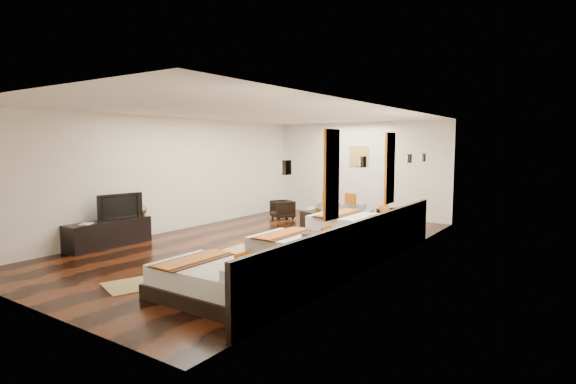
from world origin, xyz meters
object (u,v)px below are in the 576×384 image
Objects in this scene: figurine at (139,208)px; table_plant at (319,208)px; bed_mid at (306,251)px; sofa at (339,213)px; armchair_right at (393,220)px; bed_far at (363,228)px; nightstand_b at (374,243)px; tv at (118,206)px; book at (81,224)px; armchair_left at (282,209)px; coffee_table at (320,220)px; nightstand_a at (309,270)px; bed_near at (221,282)px; tv_console at (109,234)px.

figurine is 4.36m from table_plant.
sofa is (-1.64, 4.31, 0.00)m from bed_mid.
armchair_right is (1.74, -0.46, 0.02)m from sofa.
bed_far is 1.37m from nightstand_b.
tv is 4.82m from table_plant.
book is (-4.95, -2.92, 0.29)m from nightstand_b.
nightstand_b is 1.34× the size of armchair_left.
coffee_table is at bearing 151.30° from bed_far.
coffee_table is at bearing 139.39° from nightstand_b.
bed_far reaches higher than bed_mid.
armchair_left is 1.73m from coffee_table.
armchair_right is at bearing -25.02° from sofa.
armchair_right is at bearing 44.09° from figurine.
tv is (-4.15, -3.24, 0.53)m from bed_far.
nightstand_a is 6.41m from armchair_left.
bed_mid is 3.64m from table_plant.
coffee_table is at bearing 54.45° from figurine.
book is 5.67m from armchair_left.
bed_near is 0.85× the size of bed_far.
nightstand_a is 5.02m from armchair_right.
figurine reaches higher than armchair_right.
armchair_left is (-1.61, -0.43, 0.01)m from sofa.
tv_console is (-4.95, 0.02, -0.02)m from nightstand_a.
bed_mid reaches higher than armchair_left.
figurine is at bearing 155.73° from bed_near.
book is (-0.05, -0.82, -0.27)m from tv.
sofa is (-1.64, 6.51, 0.01)m from bed_near.
tv reaches higher than coffee_table.
bed_near is at bearing -124.83° from nightstand_a.
bed_far is at bearing 89.91° from bed_mid.
tv is at bearing 177.17° from nightstand_a.
bed_mid is 3.85m from armchair_right.
figurine reaches higher than tv_console.
armchair_left is at bearing 129.98° from bed_mid.
coffee_table is at bearing -100.28° from sofa.
sofa is (2.55, 4.62, -0.46)m from figurine.
sofa is at bearing 130.14° from bed_far.
bed_near is at bearing -141.19° from armchair_right.
tv is at bearing 177.89° from armchair_right.
coffee_table is (0.00, -1.05, -0.06)m from sofa.
figurine is 0.33× the size of coffee_table.
tv is at bearing -121.14° from coffee_table.
tv reaches higher than armchair_left.
nightstand_a is 0.48× the size of sofa.
coffee_table is (2.55, 4.36, -0.08)m from tv_console.
bed_near is 1.98× the size of tv.
sofa is (-2.39, 3.10, -0.02)m from nightstand_b.
bed_near is at bearing -102.40° from nightstand_b.
tv_console is (-4.95, -2.31, -0.00)m from nightstand_b.
bed_near is 6.72m from sofa.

